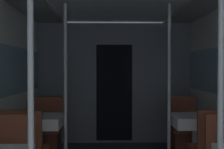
# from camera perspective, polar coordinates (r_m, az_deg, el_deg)

# --- Properties ---
(bulkhead_far) EXTENTS (2.73, 0.09, 2.14)m
(bulkhead_far) POSITION_cam_1_polar(r_m,az_deg,el_deg) (5.61, 0.41, -1.60)
(bulkhead_far) COLOR slate
(bulkhead_far) RESTS_ON ground_plane
(support_pole_left_0) EXTENTS (0.04, 0.04, 2.14)m
(support_pole_left_0) POSITION_cam_1_polar(r_m,az_deg,el_deg) (2.21, -14.64, -5.61)
(support_pole_left_0) COLOR silver
(support_pole_left_0) RESTS_ON ground_plane
(dining_table_left_1) EXTENTS (0.62, 0.62, 0.74)m
(dining_table_left_1) POSITION_cam_1_polar(r_m,az_deg,el_deg) (4.07, -13.45, -9.02)
(dining_table_left_1) COLOR #4C4C51
(dining_table_left_1) RESTS_ON ground_plane
(chair_left_far_1) EXTENTS (0.42, 0.42, 0.90)m
(chair_left_far_1) POSITION_cam_1_polar(r_m,az_deg,el_deg) (4.71, -11.84, -11.69)
(chair_left_far_1) COLOR brown
(chair_left_far_1) RESTS_ON ground_plane
(support_pole_left_1) EXTENTS (0.04, 0.04, 2.14)m
(support_pole_left_1) POSITION_cam_1_polar(r_m,az_deg,el_deg) (3.96, -8.52, -2.65)
(support_pole_left_1) COLOR silver
(support_pole_left_1) RESTS_ON ground_plane
(support_pole_right_0) EXTENTS (0.04, 0.04, 2.14)m
(support_pole_right_0) POSITION_cam_1_polar(r_m,az_deg,el_deg) (2.29, 19.24, -5.41)
(support_pole_right_0) COLOR silver
(support_pole_right_0) RESTS_ON ground_plane
(dining_table_right_1) EXTENTS (0.62, 0.62, 0.74)m
(dining_table_right_1) POSITION_cam_1_polar(r_m,az_deg,el_deg) (4.14, 15.19, -8.87)
(dining_table_right_1) COLOR #4C4C51
(dining_table_right_1) RESTS_ON ground_plane
(chair_right_far_1) EXTENTS (0.42, 0.42, 0.90)m
(chair_right_far_1) POSITION_cam_1_polar(r_m,az_deg,el_deg) (4.76, 13.15, -11.54)
(chair_right_far_1) COLOR brown
(chair_right_far_1) RESTS_ON ground_plane
(support_pole_right_1) EXTENTS (0.04, 0.04, 2.14)m
(support_pole_right_1) POSITION_cam_1_polar(r_m,az_deg,el_deg) (4.00, 10.39, -2.62)
(support_pole_right_1) COLOR silver
(support_pole_right_1) RESTS_ON ground_plane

